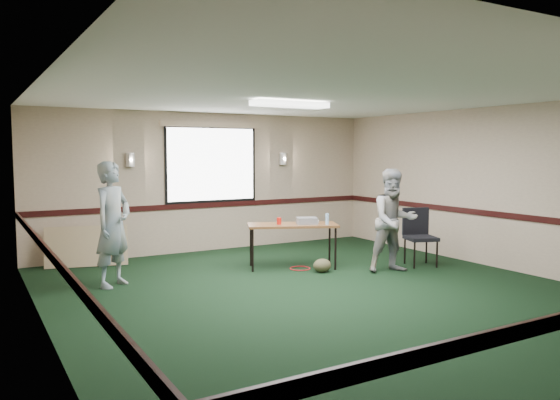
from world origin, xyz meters
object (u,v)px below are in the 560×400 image
conference_chair (419,232)px  person_left (113,224)px  person_right (394,221)px  projector (307,221)px  folding_table (292,227)px

conference_chair → person_left: (-4.91, 1.08, 0.33)m
person_right → projector: bearing=151.5°
folding_table → projector: (0.21, -0.12, 0.11)m
folding_table → conference_chair: 2.20m
folding_table → person_left: 2.90m
conference_chair → folding_table: bearing=176.9°
folding_table → conference_chair: size_ratio=1.64×
conference_chair → person_right: bearing=-144.1°
folding_table → person_right: (1.26, -1.07, 0.15)m
folding_table → conference_chair: (2.02, -0.85, -0.12)m
person_right → folding_table: bearing=153.2°
person_left → projector: bearing=-44.7°
folding_table → person_right: size_ratio=0.96×
projector → person_right: size_ratio=0.20×
folding_table → projector: projector is taller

